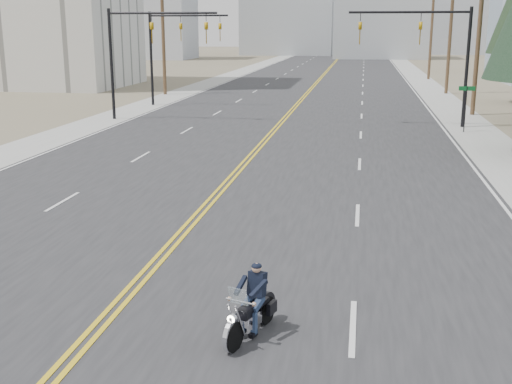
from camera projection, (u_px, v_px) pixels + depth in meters
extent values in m
cube|color=#303033|center=(321.00, 78.00, 76.61)|extent=(20.00, 200.00, 0.01)
cube|color=#A5A5A0|center=(227.00, 77.00, 78.43)|extent=(3.00, 200.00, 0.01)
cube|color=#A5A5A0|center=(419.00, 79.00, 74.79)|extent=(3.00, 200.00, 0.01)
cylinder|color=black|center=(112.00, 65.00, 41.16)|extent=(0.20, 0.20, 7.00)
cylinder|color=black|center=(162.00, 13.00, 39.81)|extent=(7.00, 0.14, 0.14)
imported|color=#BF8C0C|center=(152.00, 24.00, 40.09)|extent=(0.21, 0.26, 1.30)
imported|color=#BF8C0C|center=(206.00, 24.00, 39.53)|extent=(0.21, 0.26, 1.30)
cylinder|color=black|center=(467.00, 68.00, 37.68)|extent=(0.20, 0.20, 7.00)
cylinder|color=black|center=(409.00, 12.00, 37.44)|extent=(7.00, 0.14, 0.14)
imported|color=#BF8C0C|center=(421.00, 24.00, 37.49)|extent=(0.21, 0.26, 1.30)
imported|color=#BF8C0C|center=(360.00, 24.00, 38.05)|extent=(0.21, 0.26, 1.30)
cylinder|color=black|center=(151.00, 59.00, 48.81)|extent=(0.20, 0.20, 7.00)
cylinder|color=black|center=(188.00, 16.00, 47.54)|extent=(6.00, 0.14, 0.14)
imported|color=#BF8C0C|center=(181.00, 25.00, 47.80)|extent=(0.21, 0.26, 1.30)
imported|color=#BF8C0C|center=(220.00, 25.00, 47.32)|extent=(0.21, 0.26, 1.30)
cylinder|color=black|center=(465.00, 110.00, 36.35)|extent=(0.06, 0.06, 2.60)
cube|color=#0C5926|center=(467.00, 88.00, 36.05)|extent=(0.90, 0.03, 0.25)
cylinder|color=brown|center=(479.00, 33.00, 42.69)|extent=(0.30, 0.30, 11.00)
cylinder|color=brown|center=(451.00, 29.00, 56.96)|extent=(0.30, 0.30, 11.50)
cylinder|color=brown|center=(431.00, 31.00, 73.27)|extent=(0.30, 0.30, 11.00)
cylinder|color=brown|center=(163.00, 35.00, 56.26)|extent=(0.30, 0.30, 10.50)
cube|color=#B7BCC6|center=(154.00, 0.00, 122.42)|extent=(14.00, 12.00, 22.00)
cube|color=#ADB2B7|center=(381.00, 22.00, 126.18)|extent=(18.00, 14.00, 14.00)
cube|color=#B7BCC6|center=(453.00, 27.00, 147.64)|extent=(14.00, 14.00, 12.00)
cube|color=#ADB2B7|center=(111.00, 18.00, 139.88)|extent=(12.00, 12.00, 16.00)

